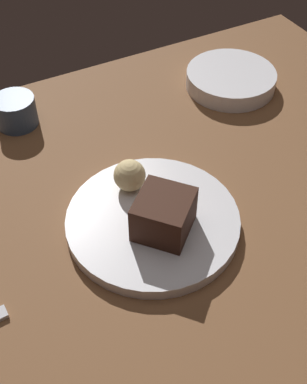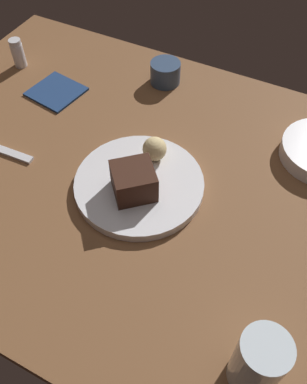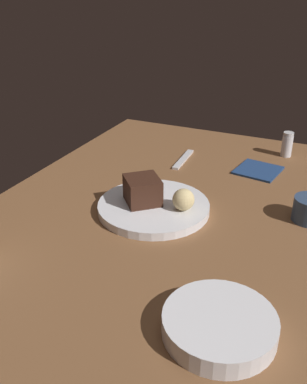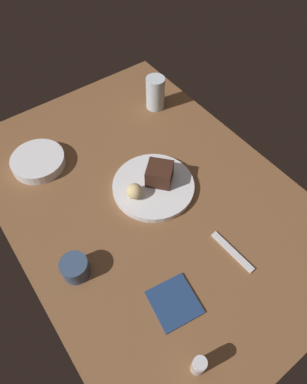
# 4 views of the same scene
# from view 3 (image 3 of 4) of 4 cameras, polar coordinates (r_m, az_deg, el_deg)

# --- Properties ---
(dining_table) EXTENTS (1.20, 0.84, 0.03)m
(dining_table) POSITION_cam_3_polar(r_m,az_deg,el_deg) (1.02, 1.81, -3.40)
(dining_table) COLOR brown
(dining_table) RESTS_ON ground
(dessert_plate) EXTENTS (0.26, 0.26, 0.02)m
(dessert_plate) POSITION_cam_3_polar(r_m,az_deg,el_deg) (1.01, 0.02, -2.00)
(dessert_plate) COLOR silver
(dessert_plate) RESTS_ON dining_table
(chocolate_cake_slice) EXTENTS (0.11, 0.11, 0.06)m
(chocolate_cake_slice) POSITION_cam_3_polar(r_m,az_deg,el_deg) (1.00, -1.46, 0.25)
(chocolate_cake_slice) COLOR #381E14
(chocolate_cake_slice) RESTS_ON dessert_plate
(bread_roll) EXTENTS (0.05, 0.05, 0.05)m
(bread_roll) POSITION_cam_3_polar(r_m,az_deg,el_deg) (0.97, 3.98, -1.00)
(bread_roll) COLOR #DBC184
(bread_roll) RESTS_ON dessert_plate
(salt_shaker) EXTENTS (0.03, 0.03, 0.08)m
(salt_shaker) POSITION_cam_3_polar(r_m,az_deg,el_deg) (1.37, 17.25, 6.02)
(salt_shaker) COLOR silver
(salt_shaker) RESTS_ON dining_table
(side_bowl) EXTENTS (0.18, 0.18, 0.03)m
(side_bowl) POSITION_cam_3_polar(r_m,az_deg,el_deg) (0.70, 8.70, -16.96)
(side_bowl) COLOR silver
(side_bowl) RESTS_ON dining_table
(dessert_spoon) EXTENTS (0.15, 0.03, 0.01)m
(dessert_spoon) POSITION_cam_3_polar(r_m,az_deg,el_deg) (1.29, 3.95, 4.33)
(dessert_spoon) COLOR silver
(dessert_spoon) RESTS_ON dining_table
(folded_napkin) EXTENTS (0.13, 0.13, 0.01)m
(folded_napkin) POSITION_cam_3_polar(r_m,az_deg,el_deg) (1.25, 13.66, 2.81)
(folded_napkin) COLOR navy
(folded_napkin) RESTS_ON dining_table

